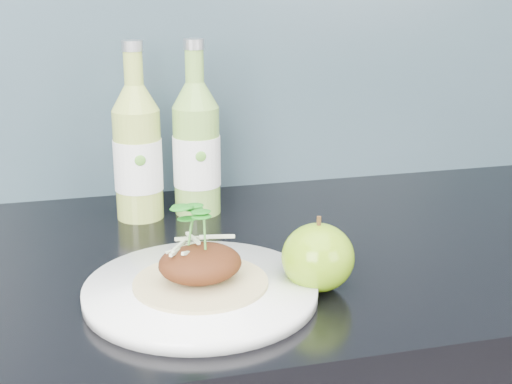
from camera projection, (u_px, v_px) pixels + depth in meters
dinner_plate at (201, 290)px, 0.80m from camera, size 0.29×0.29×0.02m
pork_taco at (200, 261)px, 0.79m from camera, size 0.15×0.15×0.10m
green_apple at (318, 257)px, 0.81m from camera, size 0.09×0.09×0.09m
cider_bottle_left at (138, 153)px, 1.04m from camera, size 0.09×0.09×0.26m
cider_bottle_right at (197, 149)px, 1.06m from camera, size 0.09×0.09×0.26m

